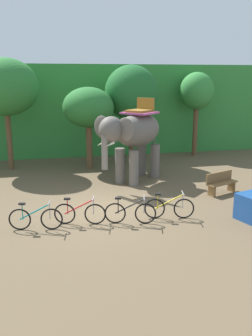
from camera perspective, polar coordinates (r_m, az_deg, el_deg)
name	(u,v)px	position (r m, az deg, el deg)	size (l,w,h in m)	color
ground_plane	(103,211)	(13.58, -3.53, -6.56)	(80.00, 80.00, 0.00)	brown
foliage_hedge	(72,108)	(25.21, -8.27, 9.14)	(36.00, 6.00, 5.44)	#338438
tree_center	(5,87)	(19.91, -18.02, 11.70)	(3.32, 3.32, 5.66)	brown
tree_center_right	(88,108)	(19.27, -5.80, 9.13)	(2.62, 2.62, 4.23)	brown
tree_far_right	(131,93)	(20.46, 0.83, 11.46)	(2.88, 2.88, 5.36)	brown
tree_center_left	(197,92)	(22.86, 10.81, 11.38)	(2.02, 2.02, 5.00)	brown
elephant	(134,134)	(16.82, 1.23, 5.20)	(3.79, 3.55, 3.78)	#665E56
bike_teal	(36,218)	(12.15, -13.71, -7.51)	(1.69, 0.53, 0.92)	black
bike_red	(80,213)	(12.34, -7.11, -6.88)	(1.67, 0.61, 0.92)	black
bike_black	(130,213)	(12.30, 0.64, -6.84)	(1.67, 0.61, 0.92)	black
bike_yellow	(169,208)	(12.81, 6.64, -6.07)	(1.68, 0.56, 0.92)	black
wooden_bench	(221,182)	(15.90, 14.36, -2.11)	(1.54, 0.95, 0.89)	brown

